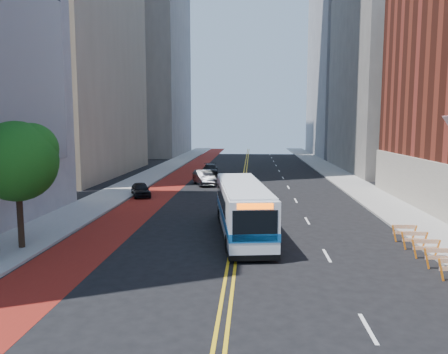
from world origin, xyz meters
name	(u,v)px	position (x,y,z in m)	size (l,w,h in m)	color
ground	(226,300)	(0.00, 0.00, 0.00)	(160.00, 160.00, 0.00)	black
sidewalk_left	(132,185)	(-12.00, 30.00, 0.07)	(4.00, 140.00, 0.15)	gray
sidewalk_right	(358,187)	(12.00, 30.00, 0.07)	(4.00, 140.00, 0.15)	gray
bus_lane_paint	(168,186)	(-8.10, 30.00, 0.00)	(3.60, 140.00, 0.01)	maroon
center_line_inner	(241,187)	(-0.18, 30.00, 0.00)	(0.14, 140.00, 0.01)	gold
center_line_outer	(245,187)	(0.18, 30.00, 0.00)	(0.14, 140.00, 0.01)	gold
lane_dashes	(283,178)	(4.80, 38.00, 0.01)	(0.14, 98.20, 0.01)	silver
midrise_right_near	(413,27)	(23.00, 48.00, 20.00)	(18.00, 26.00, 40.00)	slate
midrise_right_far	(366,21)	(24.00, 78.00, 27.50)	(20.00, 28.00, 55.00)	gray
midrise_left_far	(134,0)	(-24.00, 78.00, 32.50)	(20.00, 26.00, 65.00)	slate
construction_barriers	(447,260)	(9.60, 3.42, 0.68)	(1.42, 10.91, 1.00)	orange
street_tree	(18,158)	(-11.24, 6.04, 4.91)	(4.20, 4.20, 6.70)	black
transit_bus	(242,208)	(0.37, 10.06, 1.64)	(3.93, 11.63, 3.13)	silver
car_a	(141,189)	(-9.30, 23.32, 0.64)	(1.52, 3.77, 1.29)	black
car_b	(204,178)	(-4.27, 31.18, 0.81)	(1.71, 4.89, 1.61)	black
car_c	(210,170)	(-4.51, 40.54, 0.70)	(1.96, 4.83, 1.40)	black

